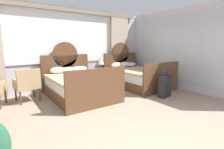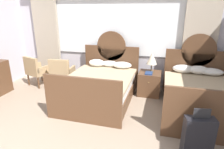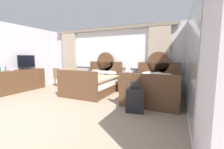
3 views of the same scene
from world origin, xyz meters
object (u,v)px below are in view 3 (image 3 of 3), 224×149
Objects in this scene: table_lamp_on_nightstand at (128,68)px; bottle_soda_green at (0,69)px; bottle_water_clear at (2,68)px; bottle_spirit_blue at (6,69)px; book_on_nightstand at (126,77)px; nightstand_between_beds at (127,84)px; tv_flatscreen at (27,62)px; cup_on_dresser at (12,69)px; armchair_by_window_centre at (60,76)px; bed_near_window at (94,83)px; suitcase_on_floor at (135,100)px; armchair_by_window_left at (74,77)px; dresser_minibar at (20,81)px; bed_near_mirror at (154,88)px.

table_lamp_on_nightstand is 4.65m from bottle_soda_green.
bottle_water_clear reaches higher than bottle_spirit_blue.
book_on_nightstand is 4.47m from bottle_spirit_blue.
tv_flatscreen is (-3.93, -1.41, 0.87)m from nightstand_between_beds.
cup_on_dresser is 0.12× the size of armchair_by_window_centre.
nightstand_between_beds is at bearing 27.53° from cup_on_dresser.
suitcase_on_floor is at bearing -34.99° from bed_near_window.
suitcase_on_floor is at bearing -28.63° from armchair_by_window_left.
armchair_by_window_centre is at bearing 70.49° from bottle_spirit_blue.
dresser_minibar is 18.04× the size of cup_on_dresser.
armchair_by_window_centre reaches higher than dresser_minibar.
table_lamp_on_nightstand is 0.26× the size of dresser_minibar.
cup_on_dresser is at bearing 179.71° from suitcase_on_floor.
suitcase_on_floor is (2.05, -1.43, -0.04)m from bed_near_window.
tv_flatscreen is at bearing 88.83° from bottle_spirit_blue.
suitcase_on_floor is (4.82, 0.32, -0.66)m from bottle_water_clear.
book_on_nightstand is 1.12× the size of bottle_soda_green.
book_on_nightstand is 0.29× the size of armchair_by_window_centre.
bottle_water_clear is at bearing 114.01° from bottle_soda_green.
dresser_minibar is 0.80m from tv_flatscreen.
table_lamp_on_nightstand is at bearing 75.80° from book_on_nightstand.
bottle_water_clear is (-0.04, 0.09, 0.01)m from bottle_soda_green.
dresser_minibar is at bearing -156.41° from nightstand_between_beds.
bottle_spirit_blue is at bearing -109.51° from armchair_by_window_centre.
bottle_spirit_blue is 1.65× the size of cup_on_dresser.
bottle_soda_green is 0.44m from cup_on_dresser.
bottle_spirit_blue is at bearing 105.95° from bottle_soda_green.
bottle_soda_green is at bearing -84.14° from dresser_minibar.
bottle_soda_green is 0.10m from bottle_water_clear.
bottle_spirit_blue is (-0.07, 0.23, -0.02)m from bottle_soda_green.
nightstand_between_beds is (-1.14, 0.63, -0.06)m from bed_near_mirror.
cup_on_dresser is (-2.78, -1.41, 0.56)m from bed_near_window.
bed_near_mirror is 3.56× the size of nightstand_between_beds.
bed_near_window is 3.02m from dresser_minibar.
cup_on_dresser is (-3.90, -1.93, 0.30)m from book_on_nightstand.
cup_on_dresser is (-3.94, -2.10, -0.04)m from table_lamp_on_nightstand.
tv_flatscreen is at bearing -164.40° from bed_near_window.
bottle_soda_green reaches higher than armchair_by_window_centre.
suitcase_on_floor is at bearing -67.40° from table_lamp_on_nightstand.
bottle_water_clear is 2.39× the size of cup_on_dresser.
armchair_by_window_centre reaches higher than book_on_nightstand.
tv_flatscreen is (-3.90, -1.30, 0.55)m from book_on_nightstand.
dresser_minibar is at bearing -95.06° from tv_flatscreen.
cup_on_dresser is 0.12× the size of armchair_by_window_left.
bottle_soda_green is at bearing -175.11° from suitcase_on_floor.
dresser_minibar is (-3.93, -1.61, -0.18)m from book_on_nightstand.
bottle_soda_green reaches higher than armchair_by_window_left.
table_lamp_on_nightstand is 0.58× the size of armchair_by_window_left.
nightstand_between_beds is 4.65m from bottle_soda_green.
bed_near_window reaches higher than armchair_by_window_centre.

